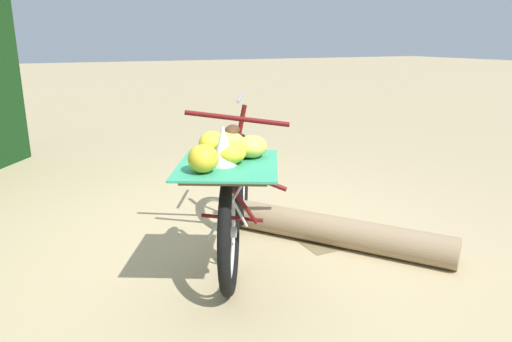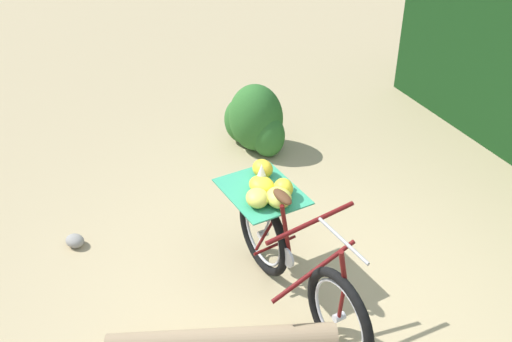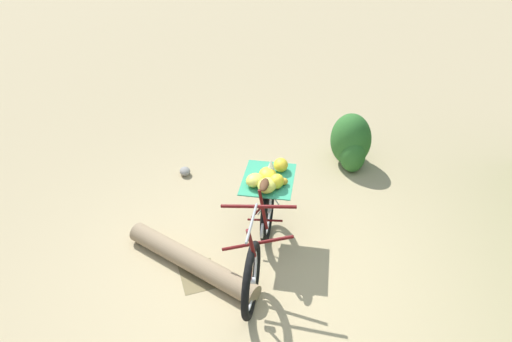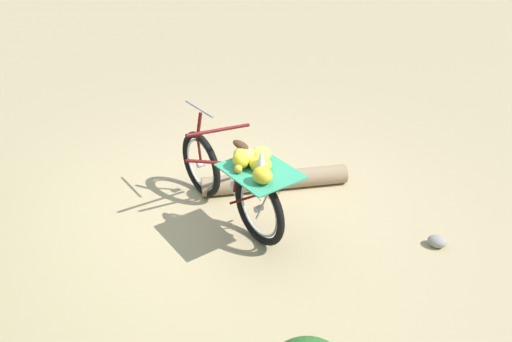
{
  "view_description": "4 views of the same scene",
  "coord_description": "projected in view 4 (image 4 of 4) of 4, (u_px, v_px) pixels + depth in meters",
  "views": [
    {
      "loc": [
        -2.92,
        1.14,
        1.44
      ],
      "look_at": [
        -0.7,
        0.08,
        0.75
      ],
      "focal_mm": 33.12,
      "sensor_mm": 36.0,
      "label": 1
    },
    {
      "loc": [
        1.48,
        -3.1,
        3.5
      ],
      "look_at": [
        -0.66,
        0.21,
        0.94
      ],
      "focal_mm": 42.61,
      "sensor_mm": 36.0,
      "label": 2
    },
    {
      "loc": [
        3.15,
        -1.17,
        3.49
      ],
      "look_at": [
        -0.62,
        0.07,
        0.89
      ],
      "focal_mm": 31.76,
      "sensor_mm": 36.0,
      "label": 3
    },
    {
      "loc": [
        -2.24,
        3.62,
        2.95
      ],
      "look_at": [
        -0.56,
        0.22,
        0.78
      ],
      "focal_mm": 34.78,
      "sensor_mm": 36.0,
      "label": 4
    }
  ],
  "objects": [
    {
      "name": "ground_plane",
      "position": [
        217.0,
        215.0,
        5.14
      ],
      "size": [
        60.0,
        60.0,
        0.0
      ],
      "primitive_type": "plane",
      "color": "tan"
    },
    {
      "name": "bicycle",
      "position": [
        235.0,
        178.0,
        4.78
      ],
      "size": [
        1.71,
        1.09,
        1.03
      ],
      "rotation": [
        0.0,
        0.0,
        -0.48
      ],
      "color": "black",
      "rests_on": "ground_plane"
    },
    {
      "name": "fallen_log",
      "position": [
        275.0,
        180.0,
        5.54
      ],
      "size": [
        1.44,
        1.15,
        0.21
      ],
      "primitive_type": "cylinder",
      "rotation": [
        0.0,
        1.57,
        0.64
      ],
      "color": "#937A5B",
      "rests_on": "ground_plane"
    },
    {
      "name": "path_stone",
      "position": [
        437.0,
        241.0,
        4.66
      ],
      "size": [
        0.18,
        0.15,
        0.11
      ],
      "primitive_type": "ellipsoid",
      "color": "gray",
      "rests_on": "ground_plane"
    },
    {
      "name": "leaf_litter_patch",
      "position": [
        263.0,
        187.0,
        5.61
      ],
      "size": [
        0.44,
        0.36,
        0.01
      ],
      "primitive_type": "cube",
      "color": "olive",
      "rests_on": "ground_plane"
    }
  ]
}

